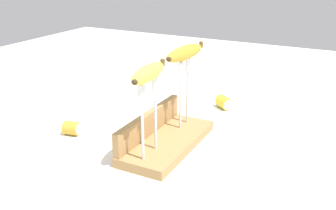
# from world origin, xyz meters

# --- Properties ---
(ground_plane) EXTENTS (3.00, 3.00, 0.00)m
(ground_plane) POSITION_xyz_m (0.00, 0.00, 0.00)
(ground_plane) COLOR white
(wooden_board) EXTENTS (0.34, 0.14, 0.03)m
(wooden_board) POSITION_xyz_m (0.00, 0.00, 0.01)
(wooden_board) COLOR #A87F4C
(wooden_board) RESTS_ON ground
(board_backstop) EXTENTS (0.33, 0.02, 0.07)m
(board_backstop) POSITION_xyz_m (0.00, 0.06, 0.06)
(board_backstop) COLOR #A87F4C
(board_backstop) RESTS_ON wooden_board
(fork_stand_left) EXTENTS (0.09, 0.01, 0.20)m
(fork_stand_left) POSITION_xyz_m (-0.10, -0.00, 0.14)
(fork_stand_left) COLOR silver
(fork_stand_left) RESTS_ON wooden_board
(fork_stand_right) EXTENTS (0.07, 0.01, 0.20)m
(fork_stand_right) POSITION_xyz_m (0.10, -0.00, 0.15)
(fork_stand_right) COLOR silver
(fork_stand_right) RESTS_ON wooden_board
(banana_raised_left) EXTENTS (0.16, 0.05, 0.04)m
(banana_raised_left) POSITION_xyz_m (-0.10, -0.00, 0.24)
(banana_raised_left) COLOR #DBD147
(banana_raised_left) RESTS_ON fork_stand_left
(banana_raised_right) EXTENTS (0.19, 0.06, 0.04)m
(banana_raised_right) POSITION_xyz_m (0.10, -0.00, 0.25)
(banana_raised_right) COLOR gold
(banana_raised_right) RESTS_ON fork_stand_right
(fork_fallen_far) EXTENTS (0.19, 0.05, 0.01)m
(fork_fallen_far) POSITION_xyz_m (-0.30, -0.06, 0.00)
(fork_fallen_far) COLOR silver
(fork_fallen_far) RESTS_ON ground
(banana_chunk_near) EXTENTS (0.07, 0.07, 0.04)m
(banana_chunk_near) POSITION_xyz_m (0.36, -0.04, 0.02)
(banana_chunk_near) COLOR yellow
(banana_chunk_near) RESTS_ON ground
(banana_chunk_far) EXTENTS (0.05, 0.05, 0.04)m
(banana_chunk_far) POSITION_xyz_m (-0.06, 0.29, 0.02)
(banana_chunk_far) COLOR gold
(banana_chunk_far) RESTS_ON ground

